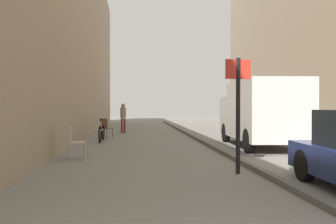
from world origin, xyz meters
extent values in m
plane|color=gray|center=(0.00, 12.00, 0.00)|extent=(80.00, 80.00, 0.00)
cube|color=gray|center=(-5.25, 12.00, 5.32)|extent=(3.31, 40.00, 10.64)
cube|color=#615F5B|center=(1.58, 12.00, 0.06)|extent=(0.16, 40.00, 0.12)
cylinder|color=maroon|center=(-1.82, 18.32, 0.40)|extent=(0.12, 0.12, 0.79)
cylinder|color=maroon|center=(-1.98, 18.26, 0.40)|extent=(0.12, 0.12, 0.79)
cube|color=gray|center=(-1.90, 18.29, 1.13)|extent=(0.27, 0.25, 0.67)
cylinder|color=gray|center=(-1.78, 18.33, 1.18)|extent=(0.09, 0.09, 0.57)
cylinder|color=gray|center=(-2.01, 18.25, 1.18)|extent=(0.09, 0.09, 0.57)
sphere|color=#9E755B|center=(-1.90, 18.29, 1.58)|extent=(0.22, 0.22, 0.22)
cube|color=silver|center=(3.46, 10.43, 1.39)|extent=(2.27, 3.79, 2.10)
cube|color=silver|center=(3.59, 12.98, 1.13)|extent=(2.15, 1.54, 1.57)
cube|color=black|center=(3.62, 13.48, 1.47)|extent=(1.75, 0.13, 0.69)
cylinder|color=black|center=(2.65, 12.89, 0.40)|extent=(0.26, 0.81, 0.80)
cylinder|color=black|center=(4.52, 12.79, 0.40)|extent=(0.26, 0.81, 0.80)
cylinder|color=black|center=(2.46, 9.33, 0.40)|extent=(0.26, 0.81, 0.80)
cylinder|color=black|center=(4.33, 9.23, 0.40)|extent=(0.26, 0.81, 0.80)
cylinder|color=black|center=(2.21, 5.13, 0.32)|extent=(0.24, 0.65, 0.64)
cylinder|color=black|center=(1.08, 6.01, 1.30)|extent=(0.10, 0.10, 2.60)
cube|color=red|center=(1.08, 6.01, 2.35)|extent=(0.60, 0.10, 0.44)
torus|color=black|center=(-2.64, 13.99, 0.36)|extent=(0.08, 0.72, 0.72)
torus|color=black|center=(-2.67, 12.94, 0.36)|extent=(0.08, 0.72, 0.72)
cylinder|color=silver|center=(-2.65, 13.47, 0.51)|extent=(0.08, 0.95, 0.05)
cylinder|color=silver|center=(-2.66, 13.28, 0.73)|extent=(0.04, 0.04, 0.40)
cube|color=black|center=(-2.66, 13.28, 0.95)|extent=(0.11, 0.24, 0.06)
cylinder|color=brown|center=(-2.60, 15.60, 0.23)|extent=(0.04, 0.04, 0.45)
cylinder|color=brown|center=(-2.31, 15.36, 0.23)|extent=(0.04, 0.04, 0.45)
cylinder|color=brown|center=(-2.84, 15.32, 0.23)|extent=(0.04, 0.04, 0.45)
cylinder|color=brown|center=(-2.56, 15.08, 0.23)|extent=(0.04, 0.04, 0.45)
cube|color=brown|center=(-2.58, 15.34, 0.47)|extent=(0.62, 0.62, 0.04)
cube|color=brown|center=(-2.71, 15.19, 0.71)|extent=(0.36, 0.31, 0.45)
cylinder|color=#B7B2A8|center=(-2.73, 8.83, 0.23)|extent=(0.04, 0.04, 0.45)
cylinder|color=#B7B2A8|center=(-2.65, 8.46, 0.23)|extent=(0.04, 0.04, 0.45)
cylinder|color=#B7B2A8|center=(-3.09, 8.76, 0.23)|extent=(0.04, 0.04, 0.45)
cylinder|color=#B7B2A8|center=(-3.02, 8.39, 0.23)|extent=(0.04, 0.04, 0.45)
cube|color=#B7B2A8|center=(-2.87, 8.61, 0.47)|extent=(0.52, 0.52, 0.04)
cube|color=#B7B2A8|center=(-3.07, 8.57, 0.71)|extent=(0.12, 0.44, 0.45)
camera|label=1|loc=(-1.23, -1.58, 1.51)|focal=37.01mm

